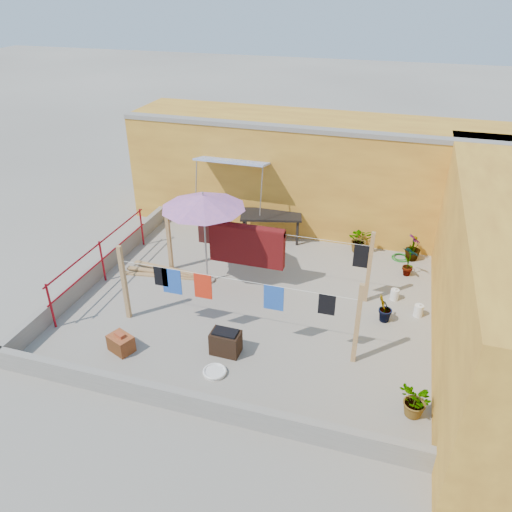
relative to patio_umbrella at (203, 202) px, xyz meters
name	(u,v)px	position (x,y,z in m)	size (l,w,h in m)	color
ground	(254,301)	(1.38, -0.52, -2.14)	(80.00, 80.00, 0.00)	#9E998E
wall_back	(317,173)	(1.88, 4.17, -0.53)	(11.00, 3.27, 3.21)	gold
wall_right	(511,278)	(6.58, -0.52, -0.54)	(2.40, 9.00, 3.20)	gold
parapet_front	(193,403)	(1.38, -4.10, -1.92)	(8.30, 0.16, 0.44)	gray
parapet_left	(101,267)	(-2.70, -0.52, -1.92)	(0.16, 7.30, 0.44)	gray
red_railing	(101,255)	(-2.47, -0.72, -1.42)	(0.05, 4.20, 1.10)	maroon
clothesline_rig	(247,250)	(1.03, 0.05, -1.13)	(5.09, 2.35, 1.80)	tan
patio_umbrella	(203,202)	(0.00, 0.00, 0.00)	(2.63, 2.63, 2.39)	gray
outdoor_table	(271,216)	(0.90, 2.68, -1.42)	(1.88, 1.27, 0.80)	black
brick_stack	(121,343)	(-0.68, -3.00, -1.96)	(0.59, 0.52, 0.43)	#A05325
lumber_pile	(164,272)	(-1.19, -0.04, -2.08)	(2.15, 0.60, 0.13)	tan
brazier	(226,342)	(1.37, -2.42, -1.88)	(0.60, 0.40, 0.53)	black
white_basin	(215,372)	(1.38, -3.08, -2.10)	(0.47, 0.47, 0.08)	silver
water_jug_a	(418,310)	(5.08, 0.01, -2.00)	(0.21, 0.21, 0.32)	silver
water_jug_b	(395,295)	(4.53, 0.52, -2.00)	(0.20, 0.20, 0.31)	silver
green_hose	(400,257)	(4.57, 2.59, -2.11)	(0.46, 0.46, 0.07)	#1A7721
plant_back_a	(360,240)	(3.44, 2.68, -1.78)	(0.65, 0.57, 0.73)	#185519
plant_back_b	(413,247)	(4.86, 2.63, -1.78)	(0.41, 0.41, 0.73)	#185519
plant_right_a	(409,261)	(4.78, 1.75, -1.72)	(0.44, 0.30, 0.84)	#185519
plant_right_b	(385,309)	(4.35, -0.43, -1.80)	(0.37, 0.30, 0.68)	#185519
plant_right_c	(417,402)	(5.08, -3.05, -1.81)	(0.59, 0.51, 0.66)	#185519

